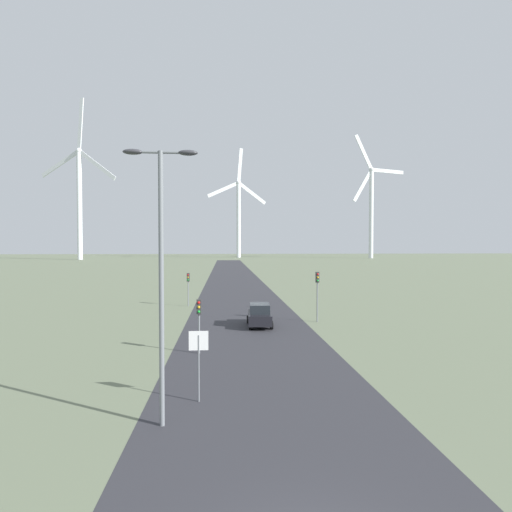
# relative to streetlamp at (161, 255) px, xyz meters

# --- Properties ---
(road_surface) EXTENTS (10.00, 240.00, 0.01)m
(road_surface) POSITION_rel_streetlamp_xyz_m (4.04, 40.93, -6.16)
(road_surface) COLOR #2D2D33
(road_surface) RESTS_ON ground
(streetlamp) EXTENTS (2.63, 0.32, 9.90)m
(streetlamp) POSITION_rel_streetlamp_xyz_m (0.00, 0.00, 0.00)
(streetlamp) COLOR slate
(streetlamp) RESTS_ON ground
(stop_sign_near) EXTENTS (0.81, 0.07, 2.96)m
(stop_sign_near) POSITION_rel_streetlamp_xyz_m (1.18, 2.11, -4.10)
(stop_sign_near) COLOR slate
(stop_sign_near) RESTS_ON ground
(traffic_light_post_near_left) EXTENTS (0.28, 0.34, 3.27)m
(traffic_light_post_near_left) POSITION_rel_streetlamp_xyz_m (0.72, 9.56, -3.76)
(traffic_light_post_near_left) COLOR slate
(traffic_light_post_near_left) RESTS_ON ground
(traffic_light_post_near_right) EXTENTS (0.28, 0.34, 4.26)m
(traffic_light_post_near_right) POSITION_rel_streetlamp_xyz_m (10.10, 18.73, -3.06)
(traffic_light_post_near_right) COLOR slate
(traffic_light_post_near_right) RESTS_ON ground
(traffic_light_post_mid_left) EXTENTS (0.28, 0.33, 3.55)m
(traffic_light_post_mid_left) POSITION_rel_streetlamp_xyz_m (-1.62, 28.44, -3.56)
(traffic_light_post_mid_left) COLOR slate
(traffic_light_post_mid_left) RESTS_ON ground
(car_approaching) EXTENTS (2.00, 4.18, 1.83)m
(car_approaching) POSITION_rel_streetlamp_xyz_m (5.05, 17.35, -5.25)
(car_approaching) COLOR black
(car_approaching) RESTS_ON ground
(wind_turbine_far_left) EXTENTS (38.69, 16.84, 73.14)m
(wind_turbine_far_left) POSITION_rel_streetlamp_xyz_m (-63.55, 173.43, 24.73)
(wind_turbine_far_left) COLOR silver
(wind_turbine_far_left) RESTS_ON ground
(wind_turbine_left) EXTENTS (31.90, 8.53, 58.62)m
(wind_turbine_left) POSITION_rel_streetlamp_xyz_m (9.84, 200.39, 18.98)
(wind_turbine_left) COLOR silver
(wind_turbine_left) RESTS_ON ground
(wind_turbine_center) EXTENTS (28.94, 7.20, 61.80)m
(wind_turbine_center) POSITION_rel_streetlamp_xyz_m (76.35, 182.52, 21.48)
(wind_turbine_center) COLOR silver
(wind_turbine_center) RESTS_ON ground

